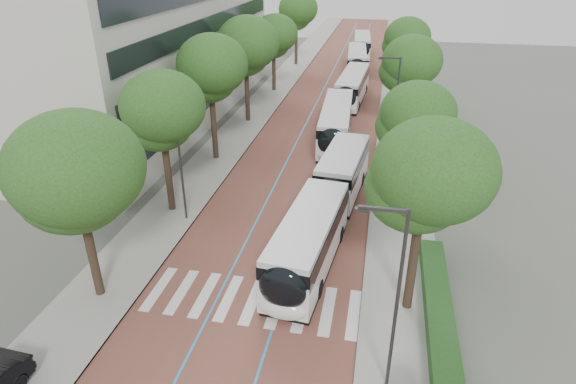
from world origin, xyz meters
name	(u,v)px	position (x,y,z in m)	size (l,w,h in m)	color
ground	(243,314)	(0.00, 0.00, 0.00)	(160.00, 160.00, 0.00)	#51544C
road	(335,94)	(0.00, 40.00, 0.01)	(11.00, 140.00, 0.02)	brown
sidewalk_left	(274,90)	(-7.50, 40.00, 0.06)	(4.00, 140.00, 0.12)	gray
sidewalk_right	(398,97)	(7.50, 40.00, 0.06)	(4.00, 140.00, 0.12)	gray
kerb_left	(289,91)	(-5.60, 40.00, 0.06)	(0.20, 140.00, 0.14)	gray
kerb_right	(382,96)	(5.60, 40.00, 0.06)	(0.20, 140.00, 0.14)	gray
zebra_crossing	(253,301)	(0.20, 1.00, 0.03)	(10.55, 3.60, 0.01)	silver
lane_line_left	(322,93)	(-1.60, 40.00, 0.02)	(0.12, 126.00, 0.01)	#2989CD
lane_line_right	(348,94)	(1.60, 40.00, 0.02)	(0.12, 126.00, 0.01)	#2989CD
office_building	(129,46)	(-19.47, 28.00, 7.00)	(18.11, 40.00, 14.00)	#A6A599
hedge	(441,332)	(9.10, 0.00, 0.52)	(1.20, 14.00, 0.80)	#143B15
streetlight_near	(393,290)	(6.62, -3.00, 4.82)	(1.82, 0.20, 8.00)	#2F2F32
streetlight_far	(394,98)	(6.62, 22.00, 4.82)	(1.82, 0.20, 8.00)	#2F2F32
lamp_post_left	(180,161)	(-6.10, 8.00, 4.12)	(0.14, 0.14, 8.00)	#2F2F32
trees_left	(235,60)	(-7.50, 24.41, 6.87)	(6.01, 60.81, 9.81)	black
trees_right	(409,80)	(7.70, 23.25, 6.05)	(5.49, 47.37, 9.10)	black
lead_bus	(325,209)	(2.82, 8.18, 1.63)	(4.30, 18.55, 3.20)	black
bus_queued_0	(336,124)	(1.79, 23.93, 1.62)	(3.09, 12.50, 3.20)	silver
bus_queued_1	(352,88)	(2.23, 36.99, 1.62)	(3.15, 12.51, 3.20)	silver
bus_queued_2	(357,62)	(1.77, 51.10, 1.62)	(3.35, 12.54, 3.20)	silver
bus_queued_3	(362,46)	(1.74, 63.81, 1.62)	(3.28, 12.53, 3.20)	silver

